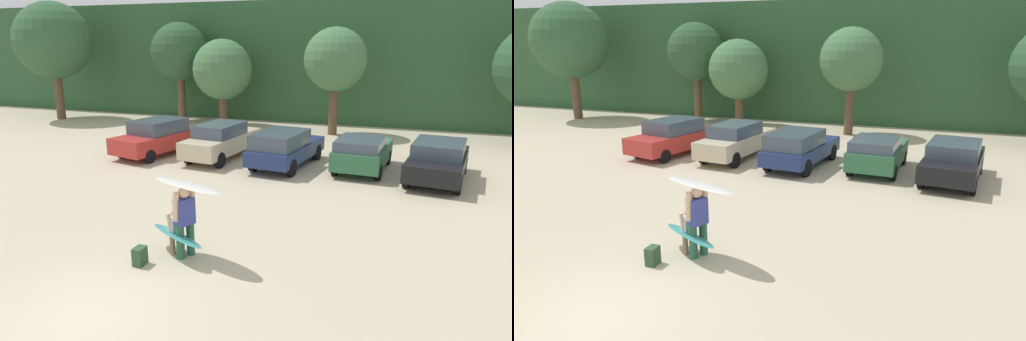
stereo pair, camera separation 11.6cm
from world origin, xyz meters
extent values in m
plane|color=#C1B293|center=(0.00, 0.00, 0.00)|extent=(120.00, 120.00, 0.00)
cube|color=#2D5633|center=(0.00, 29.37, 3.91)|extent=(108.00, 12.00, 7.81)
cylinder|color=brown|center=(-17.91, 19.51, 1.57)|extent=(0.59, 0.59, 3.14)
sphere|color=#2D5633|center=(-17.91, 19.51, 5.31)|extent=(5.10, 5.10, 5.10)
cylinder|color=brown|center=(-9.52, 21.72, 1.49)|extent=(0.53, 0.53, 2.97)
sphere|color=#284C2D|center=(-9.52, 21.72, 4.59)|extent=(3.80, 3.80, 3.80)
cylinder|color=brown|center=(-5.99, 20.65, 0.98)|extent=(0.52, 0.52, 1.96)
sphere|color=#427042|center=(-5.99, 20.65, 3.54)|extent=(3.73, 3.73, 3.73)
cylinder|color=brown|center=(1.15, 20.02, 1.38)|extent=(0.51, 0.51, 2.76)
sphere|color=#427042|center=(1.15, 20.02, 4.26)|extent=(3.53, 3.53, 3.53)
cube|color=#B72D28|center=(-5.76, 12.38, 0.68)|extent=(2.89, 4.95, 0.74)
cube|color=#3F4C5B|center=(-5.76, 12.39, 1.36)|extent=(2.24, 2.76, 0.63)
cylinder|color=black|center=(-6.24, 14.07, 0.31)|extent=(0.35, 0.65, 0.62)
cylinder|color=black|center=(-4.58, 13.68, 0.31)|extent=(0.35, 0.65, 0.62)
cylinder|color=black|center=(-6.93, 11.08, 0.31)|extent=(0.35, 0.65, 0.62)
cylinder|color=black|center=(-5.27, 10.70, 0.31)|extent=(0.35, 0.65, 0.62)
cube|color=beige|center=(-2.62, 12.66, 0.71)|extent=(2.23, 4.92, 0.75)
cube|color=#3F4C5B|center=(-2.64, 12.50, 1.36)|extent=(1.84, 2.59, 0.55)
cylinder|color=black|center=(-3.22, 14.31, 0.34)|extent=(0.29, 0.70, 0.68)
cylinder|color=black|center=(-1.68, 14.14, 0.34)|extent=(0.29, 0.70, 0.68)
cylinder|color=black|center=(-3.56, 11.18, 0.34)|extent=(0.29, 0.70, 0.68)
cylinder|color=black|center=(-2.02, 11.02, 0.34)|extent=(0.29, 0.70, 0.68)
cube|color=navy|center=(0.56, 12.35, 0.66)|extent=(2.42, 4.81, 0.61)
cube|color=#3F4C5B|center=(0.47, 11.62, 1.29)|extent=(2.04, 2.92, 0.64)
cylinder|color=black|center=(-0.09, 13.97, 0.36)|extent=(0.31, 0.74, 0.72)
cylinder|color=black|center=(1.58, 13.76, 0.36)|extent=(0.31, 0.74, 0.72)
cylinder|color=black|center=(-0.46, 10.94, 0.36)|extent=(0.31, 0.74, 0.72)
cylinder|color=black|center=(1.20, 10.74, 0.36)|extent=(0.31, 0.74, 0.72)
cube|color=#2D6642|center=(3.75, 12.74, 0.68)|extent=(2.15, 4.14, 0.74)
cube|color=#3F4C5B|center=(3.70, 12.02, 1.26)|extent=(1.89, 2.42, 0.41)
cylinder|color=black|center=(2.99, 14.12, 0.31)|extent=(0.26, 0.64, 0.63)
cylinder|color=black|center=(4.68, 14.01, 0.31)|extent=(0.26, 0.64, 0.63)
cylinder|color=black|center=(2.81, 11.47, 0.31)|extent=(0.26, 0.64, 0.63)
cylinder|color=black|center=(4.51, 11.36, 0.31)|extent=(0.26, 0.64, 0.63)
cube|color=black|center=(6.64, 12.16, 0.67)|extent=(2.54, 4.84, 0.66)
cube|color=#3F4C5B|center=(6.64, 12.18, 1.26)|extent=(2.10, 2.65, 0.52)
cylinder|color=black|center=(5.97, 13.78, 0.34)|extent=(0.31, 0.71, 0.69)
cylinder|color=black|center=(7.71, 13.55, 0.34)|extent=(0.31, 0.71, 0.69)
cylinder|color=black|center=(5.57, 10.76, 0.34)|extent=(0.31, 0.71, 0.69)
cylinder|color=black|center=(7.31, 10.53, 0.34)|extent=(0.31, 0.71, 0.69)
cylinder|color=#26593F|center=(0.53, 2.85, 0.43)|extent=(0.20, 0.20, 0.86)
cylinder|color=#26593F|center=(0.66, 3.13, 0.43)|extent=(0.20, 0.20, 0.86)
cube|color=#333D8C|center=(0.59, 2.99, 1.19)|extent=(0.49, 0.54, 0.66)
sphere|color=#D8AD8C|center=(0.59, 2.99, 1.66)|extent=(0.28, 0.28, 0.28)
cylinder|color=#D8AD8C|center=(0.49, 2.77, 1.37)|extent=(0.21, 0.23, 0.71)
cylinder|color=#D8AD8C|center=(0.70, 3.21, 1.37)|extent=(0.21, 0.23, 0.71)
cylinder|color=#8C6B4C|center=(0.23, 2.98, 0.28)|extent=(0.13, 0.13, 0.56)
cylinder|color=#8C6B4C|center=(0.32, 3.16, 0.28)|extent=(0.13, 0.13, 0.56)
cube|color=silver|center=(0.27, 3.07, 0.78)|extent=(0.32, 0.35, 0.43)
sphere|color=#D8AD8C|center=(0.27, 3.07, 1.08)|extent=(0.18, 0.18, 0.18)
cylinder|color=#D8AD8C|center=(0.21, 2.92, 0.89)|extent=(0.15, 0.18, 0.46)
cylinder|color=#D8AD8C|center=(0.34, 3.21, 0.89)|extent=(0.18, 0.24, 0.46)
ellipsoid|color=white|center=(0.71, 2.96, 1.87)|extent=(2.30, 1.36, 0.15)
ellipsoid|color=teal|center=(0.39, 2.92, 0.56)|extent=(2.00, 1.47, 0.24)
cube|color=#2D4C33|center=(-0.23, 2.22, 0.23)|extent=(0.24, 0.34, 0.45)
camera|label=1|loc=(5.72, -6.30, 5.13)|focal=32.24mm
camera|label=2|loc=(5.82, -6.26, 5.13)|focal=32.24mm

